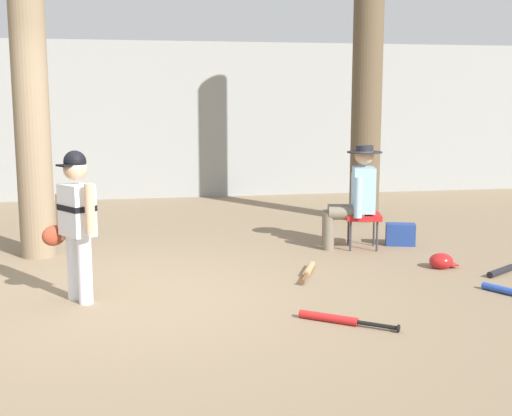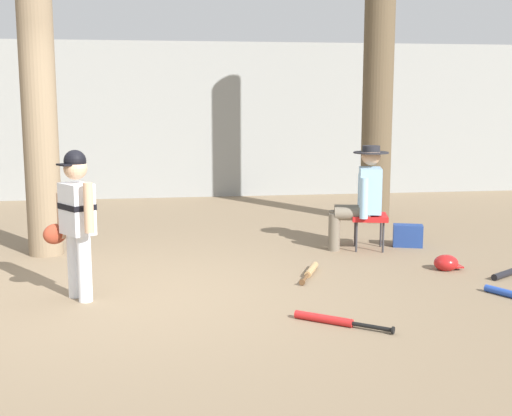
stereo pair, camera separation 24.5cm
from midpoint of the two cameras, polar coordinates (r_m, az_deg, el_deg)
The scene contains 12 objects.
ground_plane at distance 6.09m, azimuth -9.95°, elevation -7.50°, with size 60.00×60.00×0.00m, color #7F6B51.
concrete_back_wall at distance 12.05m, azimuth -9.32°, elevation 7.28°, with size 18.00×0.36×2.69m, color gray.
tree_near_player at distance 7.81m, azimuth -17.21°, elevation 14.62°, with size 0.59×0.59×5.66m.
tree_behind_spectator at distance 9.70m, azimuth 10.92°, elevation 9.81°, with size 0.70×0.70×4.44m.
young_ballplayer at distance 5.98m, azimuth -13.79°, elevation -0.59°, with size 0.51×0.51×1.31m.
folding_stool at distance 7.94m, azimuth 10.37°, elevation -0.87°, with size 0.48×0.48×0.41m.
seated_spectator at distance 7.89m, azimuth 9.71°, elevation 1.12°, with size 0.68×0.54×1.20m.
handbag_beside_stool at distance 8.23m, azimuth 13.47°, elevation -2.28°, with size 0.34×0.18×0.26m, color navy.
bat_black_composite at distance 7.22m, azimuth 21.43°, elevation -5.07°, with size 0.68×0.48×0.07m.
bat_red_barrel at distance 5.39m, azimuth 7.65°, elevation -9.31°, with size 0.68×0.53×0.07m.
bat_wood_tan at distance 6.81m, azimuth 5.63°, elevation -5.29°, with size 0.34×0.68×0.07m.
batting_helmet_red at distance 7.24m, azimuth 16.63°, elevation -4.45°, with size 0.29×0.23×0.17m.
Camera 2 is at (0.33, -5.85, 1.74)m, focal length 47.63 mm.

